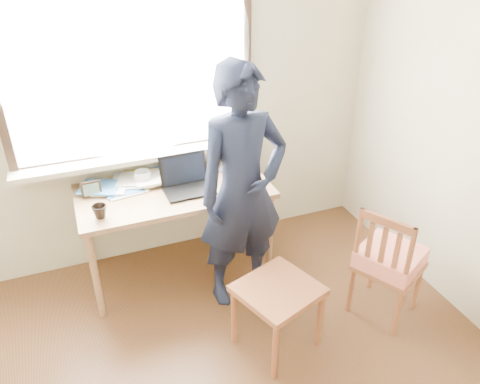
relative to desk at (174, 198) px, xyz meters
name	(u,v)px	position (x,y,z in m)	size (l,w,h in m)	color
room_shell	(249,160)	(0.01, -1.43, 0.96)	(3.52, 4.02, 2.61)	beige
desk	(174,198)	(0.00, 0.00, 0.00)	(1.41, 0.71, 0.76)	#916C48
laptop	(187,181)	(0.09, -0.03, 0.14)	(0.36, 0.30, 0.24)	black
mug_white	(143,177)	(-0.19, 0.17, 0.13)	(0.13, 0.13, 0.10)	white
mug_dark	(100,212)	(-0.55, -0.20, 0.12)	(0.10, 0.10, 0.09)	black
mouse	(244,180)	(0.52, -0.10, 0.10)	(0.09, 0.06, 0.04)	black
desk_clutter	(127,182)	(-0.31, 0.18, 0.10)	(0.84, 0.48, 0.05)	gold
book_a	(113,183)	(-0.41, 0.23, 0.09)	(0.22, 0.29, 0.03)	white
book_b	(224,164)	(0.48, 0.23, 0.09)	(0.18, 0.25, 0.02)	white
picture_frame	(91,190)	(-0.57, 0.10, 0.13)	(0.14, 0.02, 0.11)	black
work_chair	(278,297)	(0.40, -0.99, -0.27)	(0.59, 0.58, 0.48)	brown
side_chair	(389,260)	(1.24, -0.99, -0.22)	(0.53, 0.54, 0.88)	brown
person	(243,191)	(0.38, -0.42, 0.21)	(0.65, 0.42, 1.77)	black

